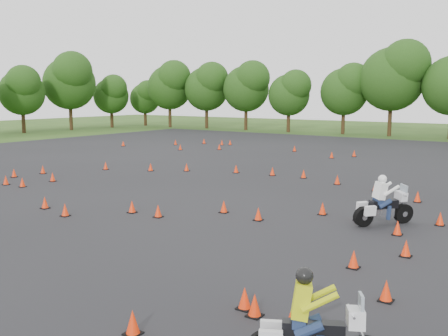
% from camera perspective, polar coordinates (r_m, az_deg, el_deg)
% --- Properties ---
extents(ground, '(140.00, 140.00, 0.00)m').
position_cam_1_polar(ground, '(19.42, -6.74, -4.91)').
color(ground, '#2D5119').
rests_on(ground, ground).
extents(asphalt_pad, '(62.00, 62.00, 0.00)m').
position_cam_1_polar(asphalt_pad, '(24.15, 2.70, -2.24)').
color(asphalt_pad, black).
rests_on(asphalt_pad, ground).
extents(traffic_cones, '(36.25, 32.90, 0.45)m').
position_cam_1_polar(traffic_cones, '(23.80, 2.25, -1.84)').
color(traffic_cones, '#FF330A').
rests_on(traffic_cones, asphalt_pad).
extents(rider_yellow, '(2.30, 1.64, 1.73)m').
position_cam_1_polar(rider_yellow, '(8.29, 10.53, -17.24)').
color(rider_yellow, '#C3CF12').
rests_on(rider_yellow, ground).
extents(rider_white, '(1.96, 2.25, 1.77)m').
position_cam_1_polar(rider_white, '(17.95, 17.78, -3.45)').
color(rider_white, white).
rests_on(rider_white, ground).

